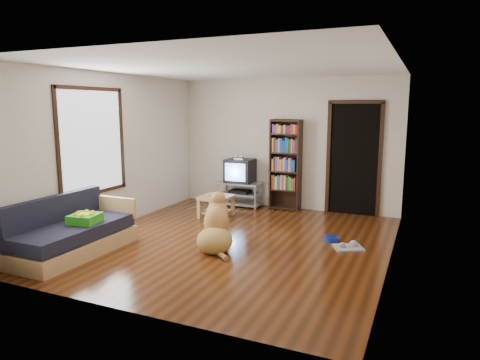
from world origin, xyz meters
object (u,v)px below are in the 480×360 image
at_px(bookshelf, 286,160).
at_px(dog, 216,228).
at_px(grey_rag, 348,248).
at_px(tv_stand, 240,193).
at_px(laptop, 215,195).
at_px(crt_tv, 240,170).
at_px(dog_bowl, 331,239).
at_px(sofa, 73,235).
at_px(coffee_table, 216,202).
at_px(green_cushion, 85,218).

xyz_separation_m(bookshelf, dog, (-0.17, -2.73, -0.70)).
distance_m(grey_rag, tv_stand, 3.19).
bearing_deg(laptop, crt_tv, 80.34).
relative_size(dog_bowl, tv_stand, 0.24).
bearing_deg(tv_stand, crt_tv, 90.00).
bearing_deg(sofa, bookshelf, 62.68).
relative_size(coffee_table, dog, 0.59).
xyz_separation_m(dog_bowl, coffee_table, (-2.30, 0.62, 0.24)).
distance_m(tv_stand, sofa, 3.76).
bearing_deg(tv_stand, bookshelf, 5.63).
bearing_deg(coffee_table, laptop, -90.00).
bearing_deg(green_cushion, crt_tv, 65.81).
distance_m(bookshelf, sofa, 4.26).
distance_m(laptop, coffee_table, 0.14).
bearing_deg(sofa, grey_rag, 26.33).
xyz_separation_m(sofa, dog, (1.76, 1.00, 0.04)).
height_order(grey_rag, dog, dog).
height_order(laptop, crt_tv, crt_tv).
bearing_deg(crt_tv, bookshelf, 4.32).
height_order(dog_bowl, crt_tv, crt_tv).
distance_m(crt_tv, sofa, 3.81).
relative_size(laptop, bookshelf, 0.18).
bearing_deg(crt_tv, sofa, -104.93).
bearing_deg(grey_rag, tv_stand, 143.62).
bearing_deg(sofa, dog, 29.53).
xyz_separation_m(tv_stand, dog, (0.78, -2.64, 0.03)).
height_order(grey_rag, tv_stand, tv_stand).
xyz_separation_m(bookshelf, sofa, (-1.92, -3.72, -0.74)).
distance_m(dog_bowl, bookshelf, 2.37).
distance_m(dog_bowl, tv_stand, 2.80).
xyz_separation_m(laptop, dog, (0.83, -1.59, -0.11)).
height_order(bookshelf, dog, bookshelf).
xyz_separation_m(dog_bowl, sofa, (-3.23, -2.00, 0.22)).
relative_size(crt_tv, bookshelf, 0.32).
bearing_deg(laptop, coffee_table, 82.68).
bearing_deg(tv_stand, dog_bowl, -35.89).
height_order(bookshelf, sofa, bookshelf).
height_order(dog_bowl, grey_rag, dog_bowl).
distance_m(laptop, tv_stand, 1.05).
bearing_deg(laptop, dog, -69.92).
height_order(crt_tv, bookshelf, bookshelf).
relative_size(green_cushion, dog, 0.41).
xyz_separation_m(green_cushion, dog_bowl, (3.11, 1.87, -0.44)).
height_order(green_cushion, dog_bowl, green_cushion).
height_order(dog_bowl, dog, dog).
bearing_deg(dog, sofa, -150.47).
bearing_deg(sofa, laptop, 70.24).
relative_size(tv_stand, coffee_table, 1.64).
xyz_separation_m(green_cushion, tv_stand, (0.85, 3.51, -0.21)).
bearing_deg(grey_rag, laptop, 162.06).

